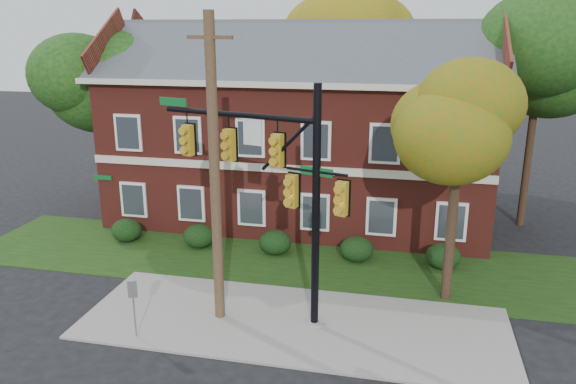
% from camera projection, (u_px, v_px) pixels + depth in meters
% --- Properties ---
extents(ground, '(120.00, 120.00, 0.00)m').
position_uv_depth(ground, '(287.00, 340.00, 17.62)').
color(ground, black).
rests_on(ground, ground).
extents(sidewalk, '(14.00, 5.00, 0.08)m').
position_uv_depth(sidewalk, '(293.00, 323.00, 18.54)').
color(sidewalk, gray).
rests_on(sidewalk, ground).
extents(grass_strip, '(30.00, 6.00, 0.04)m').
position_uv_depth(grass_strip, '(318.00, 264.00, 23.23)').
color(grass_strip, '#193811').
rests_on(grass_strip, ground).
extents(apartment_building, '(18.80, 8.80, 9.74)m').
position_uv_depth(apartment_building, '(300.00, 120.00, 27.81)').
color(apartment_building, maroon).
rests_on(apartment_building, ground).
extents(hedge_far_left, '(1.40, 1.26, 1.05)m').
position_uv_depth(hedge_far_left, '(127.00, 230.00, 25.61)').
color(hedge_far_left, black).
rests_on(hedge_far_left, ground).
extents(hedge_left, '(1.40, 1.26, 1.05)m').
position_uv_depth(hedge_left, '(199.00, 236.00, 24.88)').
color(hedge_left, black).
rests_on(hedge_left, ground).
extents(hedge_center, '(1.40, 1.26, 1.05)m').
position_uv_depth(hedge_center, '(275.00, 242.00, 24.16)').
color(hedge_center, black).
rests_on(hedge_center, ground).
extents(hedge_right, '(1.40, 1.26, 1.05)m').
position_uv_depth(hedge_right, '(357.00, 249.00, 23.43)').
color(hedge_right, black).
rests_on(hedge_right, ground).
extents(hedge_far_right, '(1.40, 1.26, 1.05)m').
position_uv_depth(hedge_far_right, '(443.00, 256.00, 22.70)').
color(hedge_far_right, black).
rests_on(hedge_far_right, ground).
extents(tree_near_right, '(4.50, 4.25, 8.58)m').
position_uv_depth(tree_near_right, '(469.00, 116.00, 18.26)').
color(tree_near_right, black).
rests_on(tree_near_right, ground).
extents(tree_left_rear, '(5.40, 5.10, 8.88)m').
position_uv_depth(tree_left_rear, '(107.00, 84.00, 28.31)').
color(tree_left_rear, black).
rests_on(tree_left_rear, ground).
extents(tree_right_rear, '(6.30, 5.95, 10.62)m').
position_uv_depth(tree_right_rear, '(549.00, 57.00, 25.38)').
color(tree_right_rear, black).
rests_on(tree_right_rear, ground).
extents(tree_far_rear, '(6.84, 6.46, 11.52)m').
position_uv_depth(tree_far_rear, '(348.00, 37.00, 33.78)').
color(tree_far_rear, black).
rests_on(tree_far_rear, ground).
extents(traffic_signal, '(6.85, 2.15, 7.89)m').
position_uv_depth(traffic_signal, '(276.00, 177.00, 17.69)').
color(traffic_signal, gray).
rests_on(traffic_signal, ground).
extents(utility_pole, '(1.53, 0.44, 9.93)m').
position_uv_depth(utility_pole, '(215.00, 174.00, 17.54)').
color(utility_pole, '#4A3222').
rests_on(utility_pole, ground).
extents(sign_post, '(0.28, 0.15, 1.97)m').
position_uv_depth(sign_post, '(133.00, 300.00, 17.33)').
color(sign_post, slate).
rests_on(sign_post, ground).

